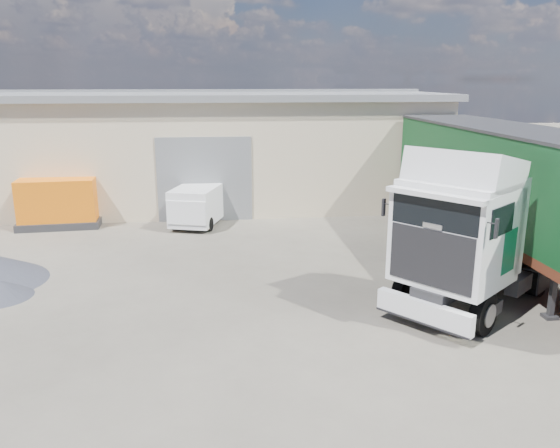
{
  "coord_description": "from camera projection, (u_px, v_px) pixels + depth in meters",
  "views": [
    {
      "loc": [
        -1.29,
        -13.13,
        5.93
      ],
      "look_at": [
        0.47,
        3.0,
        1.61
      ],
      "focal_mm": 35.0,
      "sensor_mm": 36.0,
      "label": 1
    }
  ],
  "objects": [
    {
      "name": "box_trailer",
      "position": [
        510.0,
        182.0,
        17.57
      ],
      "size": [
        2.94,
        13.41,
        4.45
      ],
      "rotation": [
        0.0,
        0.0,
        0.01
      ],
      "color": "#2D2D30",
      "rests_on": "ground"
    },
    {
      "name": "panel_van",
      "position": [
        201.0,
        203.0,
        23.07
      ],
      "size": [
        2.69,
        4.3,
        1.64
      ],
      "rotation": [
        0.0,
        0.0,
        -0.29
      ],
      "color": "black",
      "rests_on": "ground"
    },
    {
      "name": "warehouse",
      "position": [
        129.0,
        144.0,
        28.33
      ],
      "size": [
        30.6,
        12.6,
        5.42
      ],
      "color": "#B9AB8F",
      "rests_on": "ground"
    },
    {
      "name": "brick_boundary_wall",
      "position": [
        557.0,
        205.0,
        20.92
      ],
      "size": [
        0.35,
        26.0,
        2.5
      ],
      "primitive_type": "cube",
      "color": "maroon",
      "rests_on": "ground"
    },
    {
      "name": "tractor_unit",
      "position": [
        469.0,
        242.0,
        14.18
      ],
      "size": [
        6.48,
        5.94,
        4.36
      ],
      "rotation": [
        0.0,
        0.0,
        -0.89
      ],
      "color": "black",
      "rests_on": "ground"
    },
    {
      "name": "orange_skip",
      "position": [
        60.0,
        205.0,
        22.63
      ],
      "size": [
        3.36,
        2.24,
        2.02
      ],
      "rotation": [
        0.0,
        0.0,
        0.07
      ],
      "color": "#2D2D30",
      "rests_on": "ground"
    },
    {
      "name": "ground",
      "position": [
        275.0,
        313.0,
        14.27
      ],
      "size": [
        120.0,
        120.0,
        0.0
      ],
      "primitive_type": "plane",
      "color": "#2C2A24",
      "rests_on": "ground"
    }
  ]
}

